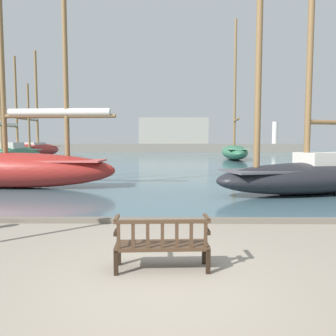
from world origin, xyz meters
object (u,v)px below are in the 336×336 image
sailboat_mid_port (311,172)px  sailboat_far_starboard (234,151)px  park_bench (162,243)px  sailboat_nearest_port (12,165)px  sailboat_outer_starboard (17,153)px  sailboat_distant_harbor (37,149)px

sailboat_mid_port → sailboat_far_starboard: bearing=85.9°
park_bench → sailboat_far_starboard: size_ratio=0.10×
sailboat_far_starboard → sailboat_nearest_port: size_ratio=1.43×
sailboat_far_starboard → sailboat_outer_starboard: bearing=-157.0°
sailboat_far_starboard → sailboat_mid_port: (-1.88, -26.30, -0.17)m
sailboat_mid_port → sailboat_nearest_port: bearing=173.1°
sailboat_outer_starboard → sailboat_mid_port: sailboat_outer_starboard is taller
sailboat_distant_harbor → sailboat_mid_port: size_ratio=1.47×
park_bench → sailboat_mid_port: bearing=53.4°
park_bench → sailboat_nearest_port: sailboat_nearest_port is taller
sailboat_far_starboard → park_bench: bearing=-102.8°
sailboat_outer_starboard → sailboat_far_starboard: 23.96m
sailboat_distant_harbor → park_bench: bearing=-65.0°
sailboat_far_starboard → sailboat_distant_harbor: (-25.90, 4.58, 0.15)m
sailboat_distant_harbor → sailboat_mid_port: 39.12m
sailboat_outer_starboard → sailboat_mid_port: size_ratio=1.03×
sailboat_outer_starboard → sailboat_nearest_port: size_ratio=0.86×
sailboat_nearest_port → sailboat_mid_port: (13.10, -1.59, -0.14)m
sailboat_outer_starboard → sailboat_far_starboard: sailboat_far_starboard is taller
sailboat_outer_starboard → sailboat_far_starboard: size_ratio=0.60×
sailboat_distant_harbor → sailboat_mid_port: (24.02, -30.88, -0.32)m
sailboat_nearest_port → park_bench: bearing=-52.9°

